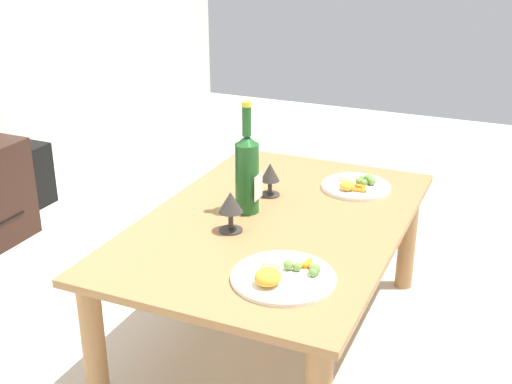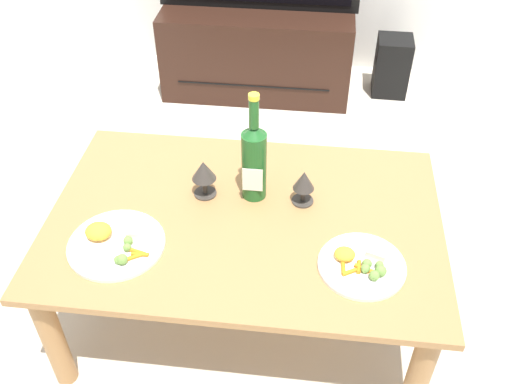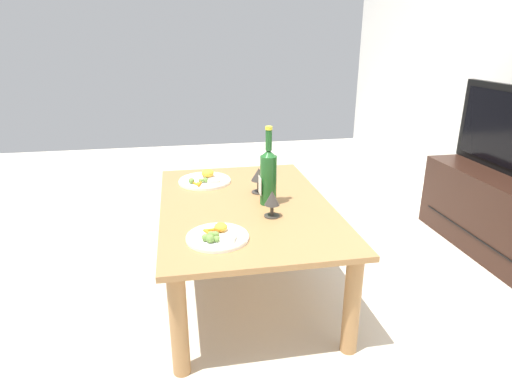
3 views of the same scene
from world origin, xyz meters
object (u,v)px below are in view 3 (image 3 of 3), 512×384
(goblet_right, at_px, (272,200))
(dinner_plate_left, at_px, (205,180))
(goblet_left, at_px, (259,176))
(wine_bottle, at_px, (268,175))
(dining_table, at_px, (245,217))
(dinner_plate_right, at_px, (218,236))
(tv_stand, at_px, (506,214))

(goblet_right, height_order, dinner_plate_left, goblet_right)
(goblet_left, bearing_deg, wine_bottle, 5.70)
(dining_table, height_order, dinner_plate_right, dinner_plate_right)
(dinner_plate_left, bearing_deg, dining_table, 24.89)
(dining_table, relative_size, goblet_left, 9.27)
(tv_stand, bearing_deg, goblet_right, -78.11)
(dining_table, bearing_deg, tv_stand, 95.00)
(wine_bottle, distance_m, dinner_plate_right, 0.47)
(wine_bottle, relative_size, goblet_left, 2.85)
(tv_stand, height_order, goblet_left, goblet_left)
(tv_stand, height_order, dinner_plate_left, dinner_plate_left)
(tv_stand, relative_size, dinner_plate_left, 3.51)
(wine_bottle, height_order, goblet_right, wine_bottle)
(goblet_right, bearing_deg, dining_table, -152.23)
(dinner_plate_right, bearing_deg, wine_bottle, 140.84)
(goblet_right, bearing_deg, wine_bottle, 174.30)
(dinner_plate_left, height_order, dinner_plate_right, dinner_plate_left)
(tv_stand, height_order, dinner_plate_right, dinner_plate_right)
(dining_table, xyz_separation_m, goblet_left, (-0.14, 0.09, 0.16))
(dining_table, relative_size, dinner_plate_left, 4.27)
(dining_table, distance_m, dinner_plate_right, 0.41)
(dining_table, bearing_deg, goblet_left, 146.76)
(dining_table, relative_size, goblet_right, 10.09)
(tv_stand, bearing_deg, goblet_left, -90.09)
(dinner_plate_right, bearing_deg, tv_stand, 105.80)
(tv_stand, distance_m, wine_bottle, 1.57)
(dining_table, distance_m, goblet_left, 0.24)
(wine_bottle, distance_m, dinner_plate_left, 0.50)
(tv_stand, distance_m, goblet_right, 1.59)
(goblet_right, distance_m, dinner_plate_right, 0.33)
(goblet_right, xyz_separation_m, dinner_plate_right, (0.19, -0.27, -0.07))
(dinner_plate_left, distance_m, dinner_plate_right, 0.74)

